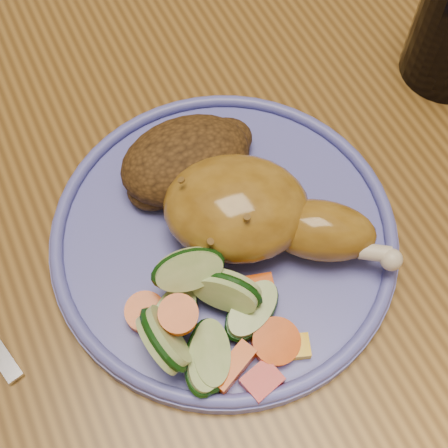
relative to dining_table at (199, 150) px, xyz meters
name	(u,v)px	position (x,y,z in m)	size (l,w,h in m)	color
ground	(211,348)	(0.00, 0.00, -0.67)	(4.00, 4.00, 0.00)	#52371C
dining_table	(199,150)	(0.00, 0.00, 0.00)	(0.90, 1.40, 0.75)	brown
plate	(224,237)	(-0.04, -0.14, 0.09)	(0.27, 0.27, 0.01)	#5456AF
plate_rim	(224,230)	(-0.04, -0.14, 0.10)	(0.26, 0.26, 0.01)	#5456AF
chicken_leg	(257,213)	(-0.02, -0.15, 0.12)	(0.16, 0.15, 0.06)	olive
rice_pilaf	(188,160)	(-0.04, -0.08, 0.11)	(0.11, 0.08, 0.05)	#462C11
vegetable_pile	(207,322)	(-0.08, -0.20, 0.11)	(0.12, 0.12, 0.06)	#A50A05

